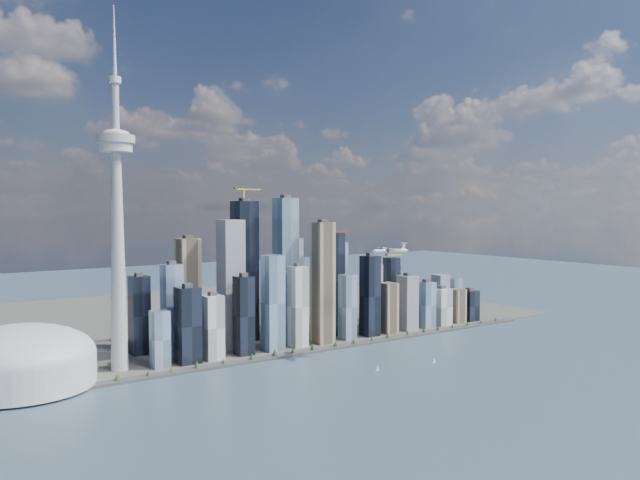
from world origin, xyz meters
TOP-DOWN VIEW (x-y plane):
  - ground at (0.00, 0.00)m, footprint 4000.00×4000.00m
  - seawall at (0.00, 250.00)m, footprint 1100.00×22.00m
  - land at (0.00, 700.00)m, footprint 1400.00×900.00m
  - shoreline_trees at (0.00, 250.00)m, footprint 960.53×7.20m
  - skyscraper_cluster at (59.61, 336.81)m, footprint 736.00×142.00m
  - needle_tower at (-300.00, 310.00)m, footprint 56.00×56.00m
  - dome_stadium at (-440.00, 300.00)m, footprint 200.00×200.00m
  - airplane at (100.97, 143.69)m, footprint 68.38×60.88m
  - sailboat_west at (29.20, 89.41)m, footprint 7.05×2.81m
  - sailboat_east at (135.17, 73.52)m, footprint 6.80×2.38m

SIDE VIEW (x-z plane):
  - ground at x=0.00m, z-range 0.00..0.00m
  - land at x=0.00m, z-range 0.00..3.00m
  - seawall at x=0.00m, z-range 0.00..4.00m
  - sailboat_east at x=135.17m, z-range -1.68..7.72m
  - sailboat_west at x=29.20m, z-range -1.74..7.99m
  - shoreline_trees at x=0.00m, z-range 4.38..13.18m
  - dome_stadium at x=-440.00m, z-range -3.56..82.44m
  - skyscraper_cluster at x=59.61m, z-range -53.83..233.26m
  - airplane at x=100.97m, z-range 172.40..189.20m
  - needle_tower at x=-300.00m, z-range -39.41..511.09m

